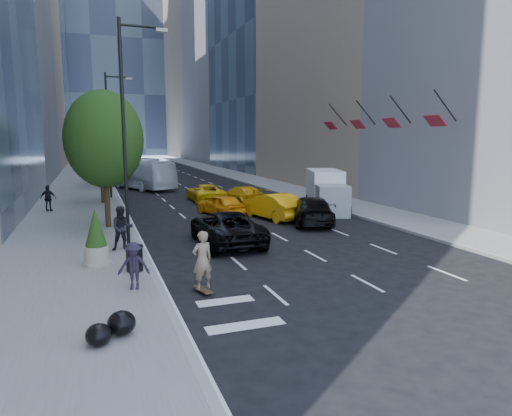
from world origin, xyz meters
name	(u,v)px	position (x,y,z in m)	size (l,w,h in m)	color
ground	(294,258)	(0.00, 0.00, 0.00)	(160.00, 160.00, 0.00)	black
sidewalk_left	(81,189)	(-9.00, 30.00, 0.07)	(6.00, 120.00, 0.15)	slate
sidewalk_right	(263,182)	(10.00, 30.00, 0.07)	(4.00, 120.00, 0.15)	slate
tower_left_end	(9,13)	(-22.00, 92.00, 30.00)	(20.00, 28.00, 60.00)	#2E3648
tower_right_far	(212,56)	(22.00, 98.00, 25.00)	(20.00, 24.00, 50.00)	gray
lamp_near	(127,121)	(-6.32, 4.00, 5.81)	(2.13, 0.22, 10.00)	black
lamp_far	(110,128)	(-6.32, 22.00, 5.81)	(2.13, 0.22, 10.00)	black
tree_near	(104,139)	(-7.20, 9.00, 4.97)	(4.20, 4.20, 7.46)	black
tree_mid	(100,134)	(-7.20, 19.00, 5.32)	(4.50, 4.50, 7.99)	black
tree_far	(97,141)	(-7.20, 32.00, 4.62)	(3.90, 3.90, 6.92)	black
traffic_signal	(104,144)	(-6.40, 40.00, 4.23)	(2.48, 0.53, 5.20)	black
facade_flags	(375,121)	(10.64, 10.00, 6.18)	(1.85, 13.30, 2.05)	black
skateboarder	(202,264)	(-4.68, -3.00, 0.98)	(0.71, 0.47, 1.95)	#8B7156
black_sedan_lincoln	(226,228)	(-2.00, 3.41, 0.80)	(2.66, 5.76, 1.60)	black
black_sedan_mercedes	(311,210)	(4.20, 6.75, 0.80)	(2.25, 5.54, 1.61)	black
taxi_a	(221,204)	(-0.03, 11.50, 0.69)	(1.64, 4.07, 1.39)	#FF9A0D
taxi_b	(273,206)	(2.64, 9.00, 0.81)	(1.71, 4.90, 1.61)	#F9A40D
taxi_c	(205,193)	(0.50, 18.00, 0.70)	(2.32, 5.04, 1.40)	yellow
taxi_d	(242,195)	(2.75, 15.50, 0.71)	(1.98, 4.88, 1.41)	#FDB10D
city_bus	(138,173)	(-3.60, 29.42, 1.50)	(2.52, 10.76, 3.00)	white
box_truck	(327,191)	(7.28, 10.54, 1.42)	(3.79, 6.19, 2.79)	white
pedestrian_a	(122,228)	(-6.80, 3.25, 1.13)	(0.95, 0.74, 1.96)	black
pedestrian_b	(48,198)	(-10.74, 16.00, 1.03)	(1.03, 0.43, 1.76)	black
pedestrian_c	(134,266)	(-6.80, -2.29, 0.94)	(1.02, 0.58, 1.57)	#231E2D
trash_can	(135,259)	(-6.60, -0.17, 0.61)	(0.61, 0.61, 0.92)	black
planter_shrub	(96,238)	(-7.91, 1.21, 1.21)	(0.93, 0.93, 2.24)	#B2A894
garbage_bags	(113,328)	(-7.65, -5.96, 0.44)	(1.23, 1.19, 0.61)	black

